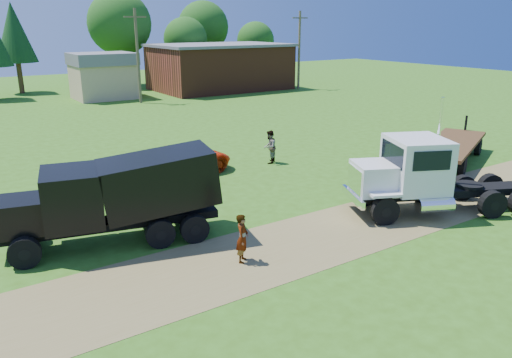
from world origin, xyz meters
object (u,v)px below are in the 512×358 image
white_semi_tractor (417,175)px  orange_pickup (180,160)px  black_dump_truck (120,194)px  flatbed_trailer (452,147)px  spectator_a (242,238)px

white_semi_tractor → orange_pickup: bearing=144.1°
white_semi_tractor → orange_pickup: size_ratio=1.37×
white_semi_tractor → black_dump_truck: size_ratio=1.01×
white_semi_tractor → black_dump_truck: 11.92m
white_semi_tractor → black_dump_truck: (-11.26, 3.93, 0.20)m
flatbed_trailer → spectator_a: flatbed_trailer is taller
white_semi_tractor → flatbed_trailer: size_ratio=0.94×
black_dump_truck → flatbed_trailer: size_ratio=0.93×
flatbed_trailer → black_dump_truck: bearing=155.9°
white_semi_tractor → flatbed_trailer: (8.19, 4.15, -0.73)m
black_dump_truck → orange_pickup: black_dump_truck is taller
white_semi_tractor → spectator_a: (-8.48, 0.13, -0.78)m
black_dump_truck → orange_pickup: bearing=63.0°
white_semi_tractor → flatbed_trailer: white_semi_tractor is taller
white_semi_tractor → black_dump_truck: white_semi_tractor is taller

